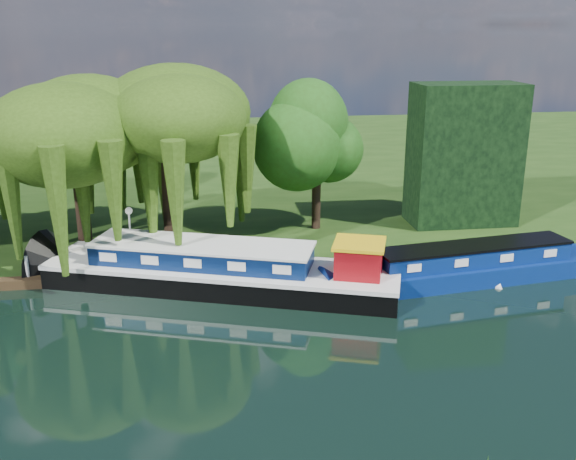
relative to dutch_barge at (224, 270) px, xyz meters
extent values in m
plane|color=black|center=(-4.97, -6.95, -0.84)|extent=(120.00, 120.00, 0.00)
cube|color=#19350E|center=(-4.97, 27.05, -0.62)|extent=(120.00, 52.00, 0.45)
cube|color=black|center=(-0.13, 0.04, -0.44)|extent=(16.33, 8.55, 1.07)
cube|color=silver|center=(-0.13, 0.04, 0.18)|extent=(16.44, 8.65, 0.20)
cube|color=#071A45|center=(-0.97, 0.33, 0.71)|extent=(10.24, 5.64, 0.85)
cube|color=silver|center=(-0.97, 0.33, 1.19)|extent=(10.47, 5.87, 0.11)
cube|color=maroon|center=(5.77, -1.97, 0.96)|extent=(2.49, 2.49, 1.34)
cube|color=gold|center=(5.77, -1.97, 1.70)|extent=(2.77, 2.77, 0.14)
cylinder|color=silver|center=(-4.68, 1.60, 1.36)|extent=(0.09, 0.09, 2.14)
cube|color=navy|center=(11.59, -0.74, -0.48)|extent=(13.51, 4.10, 1.00)
cube|color=navy|center=(11.59, -0.74, 0.44)|extent=(9.47, 2.98, 0.83)
cube|color=black|center=(11.59, -0.74, 0.91)|extent=(9.60, 3.10, 0.11)
cube|color=silver|center=(8.25, -2.09, 0.48)|extent=(0.67, 0.15, 0.36)
cube|color=silver|center=(10.56, -1.76, 0.48)|extent=(0.67, 0.15, 0.36)
cube|color=silver|center=(12.87, -1.42, 0.48)|extent=(0.67, 0.15, 0.36)
cube|color=silver|center=(15.18, -1.09, 0.48)|extent=(0.67, 0.15, 0.36)
imported|color=silver|center=(12.57, -0.82, -0.84)|extent=(3.09, 2.85, 1.35)
cylinder|color=black|center=(-6.89, 4.86, 2.08)|extent=(0.64, 0.64, 4.95)
ellipsoid|color=#28440E|center=(-6.89, 4.86, 5.65)|extent=(6.91, 6.91, 4.46)
cylinder|color=black|center=(-2.55, 4.81, 2.12)|extent=(0.71, 0.71, 5.03)
ellipsoid|color=#28440E|center=(-2.55, 4.81, 5.76)|extent=(6.87, 6.87, 4.44)
cylinder|color=black|center=(5.49, 7.00, 2.34)|extent=(0.49, 0.49, 5.47)
ellipsoid|color=#1E4411|center=(5.49, 7.00, 4.58)|extent=(4.37, 4.37, 4.37)
cube|color=black|center=(14.03, 7.05, 3.61)|extent=(6.00, 3.00, 8.00)
cylinder|color=silver|center=(-4.47, 3.55, 0.71)|extent=(0.10, 0.10, 2.20)
sphere|color=white|center=(-4.47, 3.55, 1.99)|extent=(0.36, 0.36, 0.36)
cylinder|color=silver|center=(-8.97, 1.45, 0.11)|extent=(0.16, 0.16, 1.00)
cylinder|color=silver|center=(-1.97, 1.45, 0.11)|extent=(0.16, 0.16, 1.00)
cylinder|color=silver|center=(4.03, 1.45, 0.11)|extent=(0.16, 0.16, 1.00)
camera|label=1|loc=(-0.78, -27.38, 10.68)|focal=40.00mm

